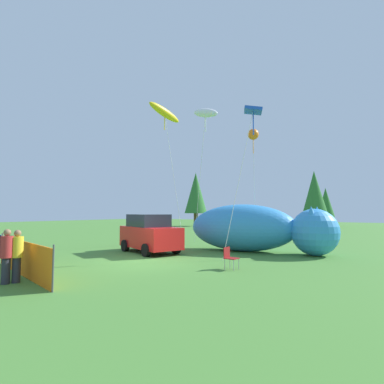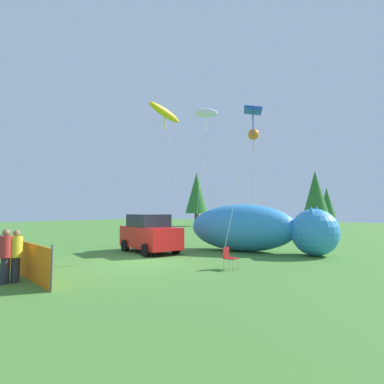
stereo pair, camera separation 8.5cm
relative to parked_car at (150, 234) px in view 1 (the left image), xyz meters
The scene contains 14 objects.
ground_plane 3.25m from the parked_car, 51.62° to the right, with size 120.00×120.00×0.00m, color #477F33.
parked_car is the anchor object (origin of this frame).
folding_chair 6.10m from the parked_car, 15.67° to the right, with size 0.48×0.48×0.84m.
inflatable_cat 5.89m from the parked_car, 37.44° to the left, with size 8.21×3.48×2.64m.
safety_fence 6.90m from the parked_car, 86.65° to the right, with size 6.20×1.22×1.31m.
spectator_in_blue_shirt 7.66m from the parked_car, 79.05° to the right, with size 0.36×0.36×1.65m.
spectator_in_green_shirt 7.91m from the parked_car, 79.97° to the right, with size 0.37×0.37×1.69m.
kite_orange_flower 9.56m from the parked_car, 62.16° to the left, with size 0.73×0.87×7.76m.
kite_white_ghost 9.30m from the parked_car, 83.65° to the left, with size 3.04×1.86×9.51m.
kite_blue_box 8.47m from the parked_car, 22.42° to the left, with size 1.22×2.86×7.64m.
kite_yellow_hero 9.92m from the parked_car, 122.33° to the left, with size 1.55×3.24×10.18m.
horizon_tree_east 37.53m from the parked_car, 87.91° to the left, with size 2.47×2.47×5.89m.
horizon_tree_west 30.17m from the parked_car, 120.16° to the left, with size 3.48×3.48×8.30m.
horizon_tree_mid 31.33m from the parked_car, 87.70° to the left, with size 3.29×3.29×7.85m.
Camera 1 is at (9.62, -9.62, 2.23)m, focal length 28.00 mm.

